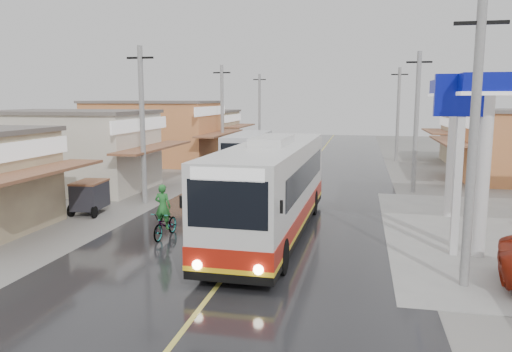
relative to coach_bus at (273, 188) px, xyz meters
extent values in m
plane|color=slate|center=(-0.59, -4.26, -1.89)|extent=(120.00, 120.00, 0.00)
cube|color=black|center=(-0.59, 10.74, -1.88)|extent=(12.00, 90.00, 0.02)
cube|color=#D8CC4C|center=(-0.59, 10.74, -1.87)|extent=(0.15, 90.00, 0.01)
cylinder|color=white|center=(7.41, 4.74, 0.86)|extent=(0.44, 0.44, 5.50)
cylinder|color=white|center=(7.41, -1.26, 0.86)|extent=(0.44, 0.44, 5.50)
cube|color=white|center=(6.61, -1.26, 1.11)|extent=(0.25, 0.25, 6.00)
cube|color=#0B149F|center=(6.61, -1.26, 3.61)|extent=(1.80, 0.30, 1.40)
cube|color=silver|center=(0.00, -0.08, 0.22)|extent=(2.87, 12.46, 3.05)
cube|color=black|center=(0.00, -0.08, -1.41)|extent=(2.89, 12.48, 0.31)
cube|color=#B41D0F|center=(0.00, -0.08, -0.89)|extent=(2.91, 12.50, 0.57)
cube|color=yellow|center=(0.00, -0.08, -1.23)|extent=(2.92, 12.51, 0.14)
cube|color=black|center=(0.01, 0.44, 0.55)|extent=(2.85, 9.88, 1.03)
cube|color=black|center=(-0.15, -6.22, 0.66)|extent=(2.29, 0.17, 1.34)
cube|color=black|center=(0.14, 6.07, 0.66)|extent=(2.29, 0.17, 1.14)
cube|color=white|center=(-0.15, -6.22, 1.49)|extent=(2.09, 0.17, 0.36)
cube|color=silver|center=(0.00, -0.08, 1.90)|extent=(1.31, 3.13, 0.31)
cylinder|color=black|center=(-1.24, -4.39, -1.31)|extent=(0.39, 1.14, 1.14)
cylinder|color=black|center=(1.04, -4.44, -1.31)|extent=(0.39, 1.14, 1.14)
cylinder|color=black|center=(-1.05, 3.88, -1.31)|extent=(0.39, 1.14, 1.14)
cylinder|color=black|center=(1.23, 3.82, -1.31)|extent=(0.39, 1.14, 1.14)
sphere|color=#FFF2CC|center=(-1.03, -6.27, -1.10)|extent=(0.30, 0.30, 0.29)
sphere|color=#FFF2CC|center=(0.73, -6.31, -1.10)|extent=(0.30, 0.30, 0.29)
cube|color=black|center=(-1.58, -5.94, 0.61)|extent=(0.08, 0.08, 0.36)
cube|color=black|center=(1.30, -6.01, 0.61)|extent=(0.08, 0.08, 0.36)
cube|color=silver|center=(-4.77, 16.61, -0.23)|extent=(2.44, 8.49, 2.35)
cube|color=navy|center=(-4.77, 16.61, -1.03)|extent=(2.49, 8.54, 0.94)
cube|color=black|center=(-4.77, 16.61, 0.10)|extent=(2.45, 7.09, 0.84)
cube|color=black|center=(-4.67, 12.44, 0.10)|extent=(1.95, 0.16, 1.03)
cylinder|color=black|center=(-5.70, 13.59, -1.40)|extent=(0.30, 0.94, 0.94)
cylinder|color=black|center=(-3.69, 13.64, -1.40)|extent=(0.30, 0.94, 0.94)
cylinder|color=black|center=(-5.84, 19.59, -1.40)|extent=(0.30, 0.94, 0.94)
cylinder|color=black|center=(-3.83, 19.64, -1.40)|extent=(0.30, 0.94, 0.94)
imported|color=black|center=(-4.02, -1.21, -1.37)|extent=(0.78, 2.03, 1.05)
imported|color=#287830|center=(-4.02, -1.44, -0.61)|extent=(0.66, 0.45, 1.75)
cube|color=#26262D|center=(-9.05, 1.88, -1.02)|extent=(1.37, 1.94, 1.19)
cube|color=brown|center=(-9.05, 1.88, -0.38)|extent=(1.42, 1.99, 0.09)
cylinder|color=black|center=(-9.63, 1.18, -1.62)|extent=(0.22, 0.56, 0.55)
cylinder|color=black|center=(-9.75, 2.46, -1.62)|extent=(0.22, 0.56, 0.55)
cylinder|color=black|center=(-8.42, 1.12, -1.62)|extent=(0.16, 0.56, 0.55)
camera|label=1|loc=(3.34, -19.03, 3.51)|focal=35.00mm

